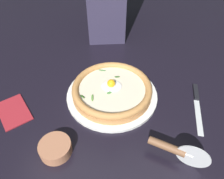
# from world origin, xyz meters

# --- Properties ---
(ground_plane) EXTENTS (2.40, 2.40, 0.03)m
(ground_plane) POSITION_xyz_m (0.00, 0.00, -0.01)
(ground_plane) COLOR black
(ground_plane) RESTS_ON ground
(pizza_plate) EXTENTS (0.33, 0.33, 0.01)m
(pizza_plate) POSITION_xyz_m (0.04, 0.02, 0.01)
(pizza_plate) COLOR white
(pizza_plate) RESTS_ON ground
(pizza) EXTENTS (0.28, 0.28, 0.06)m
(pizza) POSITION_xyz_m (0.04, 0.02, 0.03)
(pizza) COLOR #C8854D
(pizza) RESTS_ON pizza_plate
(side_bowl) EXTENTS (0.09, 0.09, 0.04)m
(side_bowl) POSITION_xyz_m (-0.13, -0.20, 0.02)
(side_bowl) COLOR #B37251
(side_bowl) RESTS_ON ground
(pizza_cutter) EXTENTS (0.15, 0.08, 0.09)m
(pizza_cutter) POSITION_xyz_m (0.21, -0.23, 0.04)
(pizza_cutter) COLOR silver
(pizza_cutter) RESTS_ON ground
(table_knife) EXTENTS (0.06, 0.23, 0.01)m
(table_knife) POSITION_xyz_m (0.34, -0.01, 0.00)
(table_knife) COLOR silver
(table_knife) RESTS_ON ground
(folded_napkin) EXTENTS (0.15, 0.17, 0.01)m
(folded_napkin) POSITION_xyz_m (-0.30, -0.05, 0.00)
(folded_napkin) COLOR #A4222C
(folded_napkin) RESTS_ON ground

